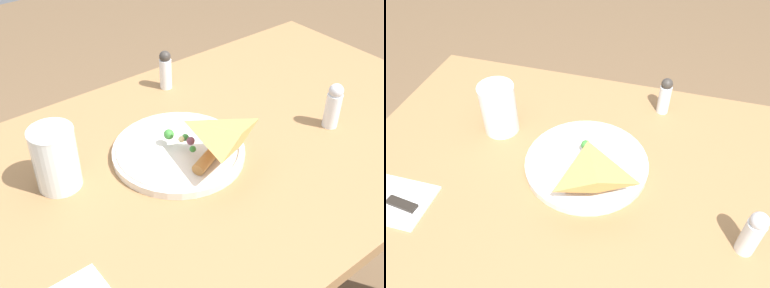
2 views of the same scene
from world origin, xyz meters
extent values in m
cube|color=olive|center=(0.00, 0.00, 0.69)|extent=(1.21, 0.72, 0.03)
cube|color=brown|center=(-0.56, -0.31, 0.34)|extent=(0.06, 0.06, 0.67)
cylinder|color=silver|center=(0.08, -0.03, 0.71)|extent=(0.27, 0.27, 0.02)
torus|color=silver|center=(0.08, -0.03, 0.72)|extent=(0.25, 0.25, 0.01)
pyramid|color=tan|center=(0.08, -0.02, 0.73)|extent=(0.15, 0.16, 0.02)
cylinder|color=#B77A3D|center=(0.06, 0.04, 0.73)|extent=(0.11, 0.06, 0.02)
sphere|color=#388433|center=(0.09, -0.05, 0.75)|extent=(0.02, 0.02, 0.02)
sphere|color=#388433|center=(0.08, 0.01, 0.74)|extent=(0.01, 0.01, 0.01)
sphere|color=#EFDB93|center=(0.08, -0.02, 0.74)|extent=(0.01, 0.01, 0.01)
sphere|color=#7A4256|center=(0.07, -0.01, 0.74)|extent=(0.02, 0.02, 0.02)
sphere|color=#388433|center=(0.07, -0.02, 0.74)|extent=(0.01, 0.01, 0.01)
cylinder|color=white|center=(0.31, -0.09, 0.77)|extent=(0.08, 0.08, 0.12)
cylinder|color=white|center=(0.31, -0.09, 0.76)|extent=(0.07, 0.07, 0.11)
torus|color=white|center=(0.31, -0.09, 0.82)|extent=(0.08, 0.08, 0.00)
cylinder|color=white|center=(-0.24, 0.09, 0.74)|extent=(0.03, 0.03, 0.08)
sphere|color=silver|center=(-0.24, 0.09, 0.79)|extent=(0.03, 0.03, 0.03)
cylinder|color=white|center=(-0.05, -0.26, 0.74)|extent=(0.03, 0.03, 0.08)
sphere|color=#38332D|center=(-0.05, -0.26, 0.79)|extent=(0.03, 0.03, 0.03)
camera|label=1|loc=(0.53, 0.59, 1.30)|focal=45.00mm
camera|label=2|loc=(-0.05, 0.51, 1.31)|focal=35.00mm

